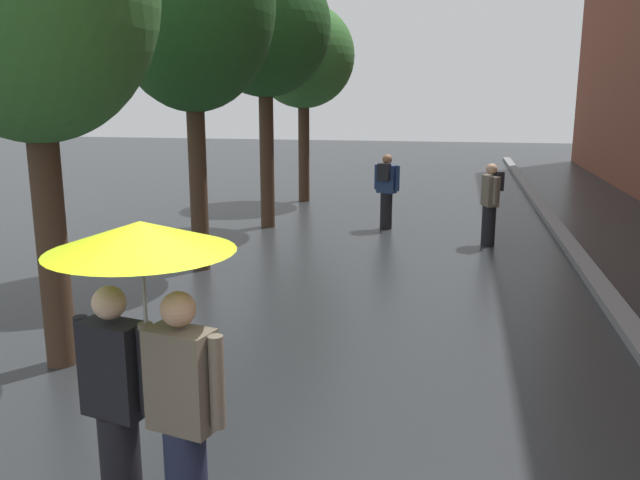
# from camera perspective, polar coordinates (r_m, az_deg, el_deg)

# --- Properties ---
(kerb_strip) EXTENTS (0.30, 36.00, 0.12)m
(kerb_strip) POSITION_cam_1_polar(r_m,az_deg,el_deg) (13.22, 21.08, -0.30)
(kerb_strip) COLOR slate
(kerb_strip) RESTS_ON ground
(street_tree_1) EXTENTS (2.60, 2.60, 5.92)m
(street_tree_1) POSITION_cam_1_polar(r_m,az_deg,el_deg) (10.69, -11.32, 19.88)
(street_tree_1) COLOR #473323
(street_tree_1) RESTS_ON ground
(street_tree_2) EXTENTS (2.76, 2.76, 5.65)m
(street_tree_2) POSITION_cam_1_polar(r_m,az_deg,el_deg) (14.12, -4.91, 18.09)
(street_tree_2) COLOR #473323
(street_tree_2) RESTS_ON ground
(street_tree_3) EXTENTS (2.70, 2.70, 5.22)m
(street_tree_3) POSITION_cam_1_polar(r_m,az_deg,el_deg) (17.67, -1.47, 15.84)
(street_tree_3) COLOR #473323
(street_tree_3) RESTS_ON ground
(couple_under_umbrella) EXTENTS (1.12, 1.12, 2.09)m
(couple_under_umbrella) POSITION_cam_1_polar(r_m,az_deg,el_deg) (4.08, -15.13, -8.10)
(couple_under_umbrella) COLOR black
(couple_under_umbrella) RESTS_ON ground
(pedestrian_walking_midground) EXTENTS (0.41, 0.57, 1.58)m
(pedestrian_walking_midground) POSITION_cam_1_polar(r_m,az_deg,el_deg) (12.73, 14.81, 3.26)
(pedestrian_walking_midground) COLOR black
(pedestrian_walking_midground) RESTS_ON ground
(pedestrian_walking_far) EXTENTS (0.56, 0.41, 1.61)m
(pedestrian_walking_far) POSITION_cam_1_polar(r_m,az_deg,el_deg) (13.95, 5.88, 4.46)
(pedestrian_walking_far) COLOR black
(pedestrian_walking_far) RESTS_ON ground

